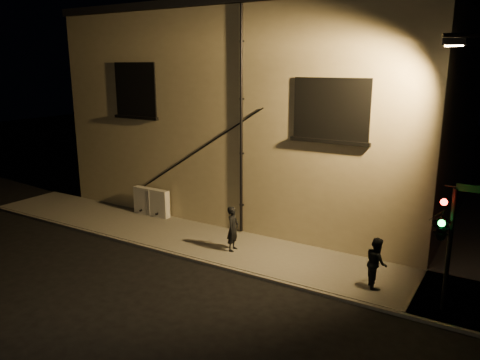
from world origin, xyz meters
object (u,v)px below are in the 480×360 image
Objects in this scene: pedestrian_a at (233,229)px; traffic_signal at (442,226)px; utility_cabinet at (151,202)px; pedestrian_b at (376,262)px.

pedestrian_a is 0.46× the size of traffic_signal.
pedestrian_b is (10.06, -1.65, 0.16)m from utility_cabinet.
traffic_signal is at bearing -135.70° from pedestrian_b.
traffic_signal is (1.69, -0.51, 1.57)m from pedestrian_b.
pedestrian_b is 2.36m from traffic_signal.
traffic_signal is (11.75, -2.16, 1.73)m from utility_cabinet.
utility_cabinet is 0.52× the size of traffic_signal.
traffic_signal reaches higher than pedestrian_a.
traffic_signal is at bearing -104.62° from pedestrian_a.
pedestrian_b is (5.00, -0.16, -0.04)m from pedestrian_a.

